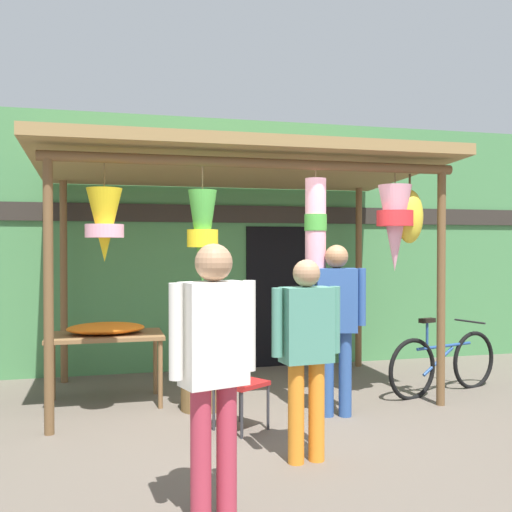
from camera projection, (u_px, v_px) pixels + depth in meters
name	position (u px, v px, depth m)	size (l,w,h in m)	color
ground_plane	(269.00, 419.00, 5.92)	(30.00, 30.00, 0.00)	#60564C
shop_facade	(220.00, 244.00, 8.42)	(11.08, 0.29, 3.50)	#47844C
market_stall_canopy	(247.00, 182.00, 6.74)	(4.52, 2.64, 2.80)	brown
display_table	(105.00, 342.00, 6.46)	(1.23, 0.74, 0.77)	brown
flower_heap_on_table	(108.00, 328.00, 6.48)	(0.84, 0.58, 0.12)	orange
folding_chair	(235.00, 378.00, 5.51)	(0.55, 0.55, 0.84)	#AD1E1E
wicker_basket_by_table	(202.00, 395.00, 6.27)	(0.44, 0.44, 0.29)	brown
parked_bicycle	(444.00, 363.00, 6.97)	(1.69, 0.62, 0.92)	black
vendor_in_orange	(336.00, 315.00, 6.00)	(0.58, 0.31, 1.74)	#2D5193
shopper_by_bananas	(214.00, 357.00, 3.69)	(0.57, 0.33, 1.74)	#B23347
passerby_at_right	(306.00, 343.00, 4.73)	(0.59, 0.26, 1.62)	orange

